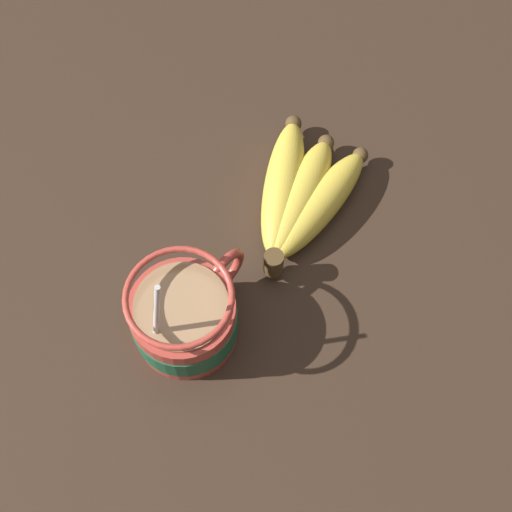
# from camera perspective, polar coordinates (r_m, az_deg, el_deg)

# --- Properties ---
(table) EXTENTS (1.11, 1.11, 0.04)m
(table) POSITION_cam_1_polar(r_m,az_deg,el_deg) (0.73, -1.45, -5.13)
(table) COLOR #332319
(table) RESTS_ON ground
(coffee_mug) EXTENTS (0.14, 0.10, 0.14)m
(coffee_mug) POSITION_cam_1_polar(r_m,az_deg,el_deg) (0.68, -5.70, -4.91)
(coffee_mug) COLOR #B23D33
(coffee_mug) RESTS_ON table
(banana_bunch) EXTENTS (0.18, 0.13, 0.04)m
(banana_bunch) POSITION_cam_1_polar(r_m,az_deg,el_deg) (0.75, 3.58, 4.87)
(banana_bunch) COLOR #4C381E
(banana_bunch) RESTS_ON table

